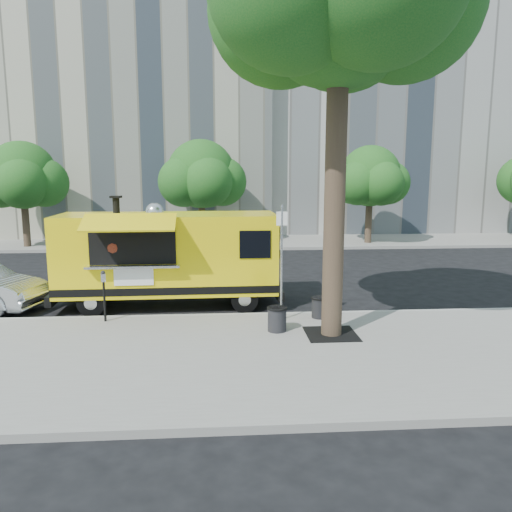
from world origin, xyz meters
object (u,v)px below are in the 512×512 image
at_px(far_tree_c, 370,176).
at_px(trash_bin_left, 320,307).
at_px(parking_meter, 104,290).
at_px(far_tree_a, 22,175).
at_px(trash_bin_right, 277,318).
at_px(far_tree_b, 201,174).
at_px(sign_post, 282,256).
at_px(food_truck, 168,256).

xyz_separation_m(far_tree_c, trash_bin_left, (-5.40, -13.82, -3.27)).
height_order(far_tree_c, parking_meter, far_tree_c).
xyz_separation_m(far_tree_c, parking_meter, (-11.00, -13.75, -2.74)).
relative_size(far_tree_a, trash_bin_right, 9.06).
relative_size(parking_meter, trash_bin_right, 2.26).
relative_size(far_tree_b, sign_post, 1.83).
distance_m(far_tree_b, trash_bin_left, 14.95).
distance_m(parking_meter, trash_bin_left, 5.62).
xyz_separation_m(far_tree_b, far_tree_c, (9.00, -0.30, -0.12)).
distance_m(far_tree_a, trash_bin_right, 18.90).
height_order(far_tree_b, trash_bin_right, far_tree_b).
distance_m(sign_post, food_truck, 3.78).
xyz_separation_m(sign_post, trash_bin_left, (1.05, 0.13, -1.40)).
height_order(far_tree_a, far_tree_b, far_tree_b).
xyz_separation_m(far_tree_b, food_truck, (-0.57, -12.13, -2.30)).
distance_m(parking_meter, trash_bin_right, 4.51).
bearing_deg(far_tree_b, far_tree_c, -1.91).
relative_size(far_tree_a, far_tree_c, 1.03).
xyz_separation_m(far_tree_c, trash_bin_right, (-6.66, -14.86, -3.25)).
xyz_separation_m(far_tree_b, parking_meter, (-2.00, -14.05, -2.85)).
height_order(far_tree_a, trash_bin_left, far_tree_a).
height_order(far_tree_c, trash_bin_right, far_tree_c).
bearing_deg(far_tree_a, trash_bin_right, -52.46).
xyz_separation_m(sign_post, food_truck, (-3.12, 2.12, -0.32)).
bearing_deg(trash_bin_right, far_tree_a, 127.54).
bearing_deg(far_tree_a, food_truck, -54.28).
bearing_deg(food_truck, far_tree_c, 49.87).
distance_m(far_tree_c, parking_meter, 17.82).
relative_size(parking_meter, trash_bin_left, 2.41).
relative_size(sign_post, trash_bin_left, 5.42).
relative_size(far_tree_b, trash_bin_right, 9.31).
bearing_deg(sign_post, far_tree_a, 129.83).
bearing_deg(food_truck, sign_post, -35.39).
xyz_separation_m(far_tree_b, trash_bin_left, (3.60, -14.12, -3.39)).
height_order(far_tree_c, sign_post, far_tree_c).
distance_m(far_tree_a, far_tree_c, 18.00).
distance_m(food_truck, trash_bin_right, 4.33).
height_order(sign_post, food_truck, food_truck).
height_order(parking_meter, trash_bin_right, parking_meter).
bearing_deg(trash_bin_left, far_tree_c, 68.64).
height_order(far_tree_b, food_truck, far_tree_b).
xyz_separation_m(sign_post, parking_meter, (-4.55, 0.20, -0.87)).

